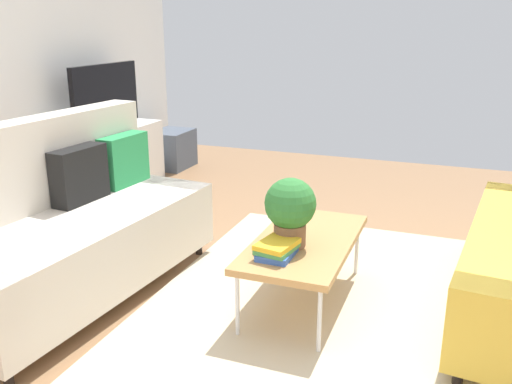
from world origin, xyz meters
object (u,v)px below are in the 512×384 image
at_px(bottle_0, 94,124).
at_px(vase_1, 73,131).
at_px(bottle_1, 101,122).
at_px(bottle_2, 108,123).
at_px(couch_beige, 69,226).
at_px(tv_console, 109,161).
at_px(tv, 106,98).
at_px(potted_plant, 290,208).
at_px(table_book_0, 277,253).
at_px(storage_trunk, 172,149).
at_px(coffee_table, 304,244).
at_px(vase_0, 63,133).

bearing_deg(bottle_0, vase_1, 155.37).
distance_m(bottle_1, bottle_2, 0.11).
height_order(bottle_1, bottle_2, bottle_1).
bearing_deg(couch_beige, bottle_2, -146.72).
relative_size(bottle_0, bottle_1, 0.93).
distance_m(tv_console, tv, 0.63).
height_order(potted_plant, table_book_0, potted_plant).
bearing_deg(tv_console, tv, -90.00).
relative_size(storage_trunk, vase_1, 3.82).
height_order(coffee_table, tv_console, tv_console).
distance_m(tv, table_book_0, 3.05).
xyz_separation_m(tv, bottle_0, (-0.24, -0.02, -0.21)).
distance_m(tv, vase_0, 0.63).
bearing_deg(couch_beige, tv, -146.61).
relative_size(coffee_table, vase_1, 8.07).
relative_size(couch_beige, tv_console, 1.40).
bearing_deg(vase_0, bottle_2, -9.27).
xyz_separation_m(couch_beige, vase_1, (1.48, 1.11, 0.26)).
bearing_deg(table_book_0, tv, 52.47).
bearing_deg(bottle_2, vase_1, 167.53).
relative_size(coffee_table, bottle_1, 5.17).
xyz_separation_m(vase_1, bottle_2, (0.41, -0.09, 0.01)).
relative_size(couch_beige, bottle_1, 9.24).
bearing_deg(vase_1, couch_beige, -143.12).
bearing_deg(tv_console, vase_1, 173.45).
bearing_deg(bottle_2, tv, 35.23).
height_order(coffee_table, table_book_0, table_book_0).
bearing_deg(bottle_1, potted_plant, -122.46).
xyz_separation_m(tv, storage_trunk, (1.10, -0.08, -0.73)).
bearing_deg(tv_console, storage_trunk, -5.19).
relative_size(vase_1, bottle_0, 0.69).
xyz_separation_m(potted_plant, bottle_2, (1.63, 2.38, 0.07)).
relative_size(table_book_0, vase_1, 1.76).
bearing_deg(bottle_0, bottle_1, 0.00).
height_order(storage_trunk, bottle_1, bottle_1).
bearing_deg(storage_trunk, bottle_1, 177.23).
xyz_separation_m(vase_0, bottle_1, (0.44, -0.09, 0.03)).
bearing_deg(tv, tv_console, 90.00).
distance_m(couch_beige, potted_plant, 1.40).
bearing_deg(bottle_0, potted_plant, -120.72).
bearing_deg(couch_beige, coffee_table, 109.74).
height_order(vase_0, bottle_0, bottle_0).
bearing_deg(vase_0, vase_1, 0.00).
relative_size(tv, table_book_0, 4.17).
height_order(couch_beige, coffee_table, couch_beige).
height_order(couch_beige, bottle_0, couch_beige).
distance_m(couch_beige, bottle_1, 2.07).
relative_size(tv_console, bottle_2, 8.75).
bearing_deg(potted_plant, coffee_table, -25.97).
bearing_deg(storage_trunk, potted_plant, -139.87).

